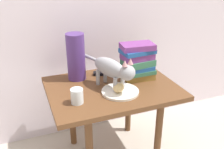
# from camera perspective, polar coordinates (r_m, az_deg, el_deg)

# --- Properties ---
(side_table) EXTENTS (0.80, 0.60, 0.55)m
(side_table) POSITION_cam_1_polar(r_m,az_deg,el_deg) (1.64, 0.00, -4.93)
(side_table) COLOR brown
(side_table) RESTS_ON ground
(plate) EXTENTS (0.22, 0.22, 0.01)m
(plate) POSITION_cam_1_polar(r_m,az_deg,el_deg) (1.53, 1.83, -3.81)
(plate) COLOR silver
(plate) RESTS_ON side_table
(bread_roll) EXTENTS (0.10, 0.10, 0.05)m
(bread_roll) POSITION_cam_1_polar(r_m,az_deg,el_deg) (1.50, 1.65, -2.96)
(bread_roll) COLOR #E0BC7A
(bread_roll) RESTS_ON plate
(cat) EXTENTS (0.21, 0.45, 0.23)m
(cat) POSITION_cam_1_polar(r_m,az_deg,el_deg) (1.52, 0.16, 1.26)
(cat) COLOR #99999E
(cat) RESTS_ON side_table
(book_stack) EXTENTS (0.23, 0.16, 0.24)m
(book_stack) POSITION_cam_1_polar(r_m,az_deg,el_deg) (1.67, 5.73, 2.89)
(book_stack) COLOR olive
(book_stack) RESTS_ON side_table
(green_vase) EXTENTS (0.12, 0.12, 0.31)m
(green_vase) POSITION_cam_1_polar(r_m,az_deg,el_deg) (1.67, -8.04, 3.93)
(green_vase) COLOR #4C2D72
(green_vase) RESTS_ON side_table
(candle_jar) EXTENTS (0.07, 0.07, 0.08)m
(candle_jar) POSITION_cam_1_polar(r_m,az_deg,el_deg) (1.42, -7.79, -4.95)
(candle_jar) COLOR silver
(candle_jar) RESTS_ON side_table
(tv_remote) EXTENTS (0.16, 0.09, 0.02)m
(tv_remote) POSITION_cam_1_polar(r_m,az_deg,el_deg) (1.76, -1.75, 0.26)
(tv_remote) COLOR black
(tv_remote) RESTS_ON side_table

